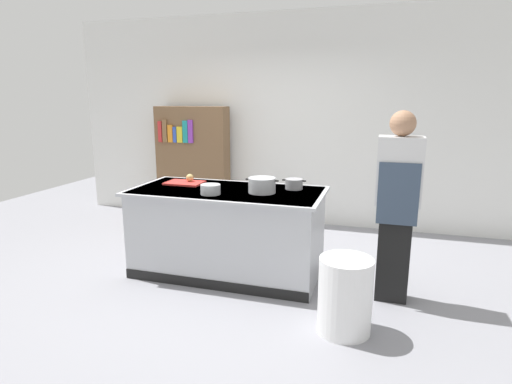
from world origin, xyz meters
TOP-DOWN VIEW (x-y plane):
  - ground_plane at (0.00, 0.00)m, footprint 10.00×10.00m
  - back_wall at (0.00, 2.10)m, footprint 6.40×0.12m
  - counter_island at (0.00, -0.00)m, footprint 1.98×0.98m
  - cutting_board at (-0.56, 0.16)m, footprint 0.40×0.28m
  - onion at (-0.51, 0.20)m, footprint 0.08×0.08m
  - stock_pot at (0.38, -0.02)m, footprint 0.34×0.27m
  - sauce_pan at (0.65, 0.24)m, footprint 0.25×0.18m
  - mixing_bowl at (-0.08, -0.24)m, footprint 0.20×0.20m
  - trash_bin at (1.29, -0.83)m, footprint 0.42×0.42m
  - person_chef at (1.65, -0.13)m, footprint 0.38×0.25m
  - bookshelf at (-1.24, 1.80)m, footprint 1.10×0.31m

SIDE VIEW (x-z plane):
  - ground_plane at x=0.00m, z-range 0.00..0.00m
  - trash_bin at x=1.29m, z-range 0.00..0.61m
  - counter_island at x=0.00m, z-range 0.02..0.92m
  - bookshelf at x=-1.24m, z-range 0.00..1.70m
  - cutting_board at x=-0.56m, z-range 0.90..0.92m
  - person_chef at x=1.65m, z-range 0.05..1.77m
  - mixing_bowl at x=-0.08m, z-range 0.90..1.00m
  - sauce_pan at x=0.65m, z-range 0.90..1.01m
  - onion at x=-0.51m, z-range 0.92..1.00m
  - stock_pot at x=0.38m, z-range 0.90..1.05m
  - back_wall at x=0.00m, z-range 0.00..3.00m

